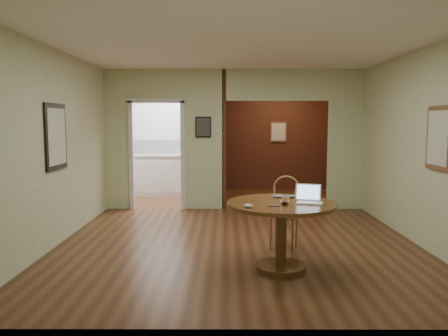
{
  "coord_description": "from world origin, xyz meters",
  "views": [
    {
      "loc": [
        -0.17,
        -5.93,
        1.7
      ],
      "look_at": [
        -0.19,
        -0.2,
        1.09
      ],
      "focal_mm": 35.0,
      "sensor_mm": 36.0,
      "label": 1
    }
  ],
  "objects_px": {
    "dining_table": "(281,220)",
    "chair": "(285,208)",
    "open_laptop": "(309,197)",
    "closed_laptop": "(285,197)"
  },
  "relations": [
    {
      "from": "dining_table",
      "to": "chair",
      "type": "height_order",
      "value": "chair"
    },
    {
      "from": "open_laptop",
      "to": "closed_laptop",
      "type": "xyz_separation_m",
      "value": [
        -0.23,
        0.29,
        -0.05
      ]
    },
    {
      "from": "chair",
      "to": "closed_laptop",
      "type": "height_order",
      "value": "chair"
    },
    {
      "from": "dining_table",
      "to": "closed_laptop",
      "type": "distance_m",
      "value": 0.37
    },
    {
      "from": "dining_table",
      "to": "chair",
      "type": "bearing_deg",
      "value": 79.61
    },
    {
      "from": "dining_table",
      "to": "open_laptop",
      "type": "distance_m",
      "value": 0.41
    },
    {
      "from": "chair",
      "to": "dining_table",
      "type": "bearing_deg",
      "value": -80.79
    },
    {
      "from": "open_laptop",
      "to": "dining_table",
      "type": "bearing_deg",
      "value": -163.08
    },
    {
      "from": "dining_table",
      "to": "open_laptop",
      "type": "relative_size",
      "value": 3.68
    },
    {
      "from": "open_laptop",
      "to": "closed_laptop",
      "type": "height_order",
      "value": "open_laptop"
    }
  ]
}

